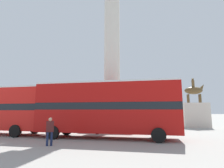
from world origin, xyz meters
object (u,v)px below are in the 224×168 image
equestrian_statue (195,112)px  pedestrian_near_lamp (50,130)px  monument_column (112,73)px  bus_b (106,107)px  street_lamp (98,106)px

equestrian_statue → pedestrian_near_lamp: equestrian_statue is taller
monument_column → equestrian_statue: size_ratio=2.98×
bus_b → pedestrian_near_lamp: (-2.72, -3.58, -1.46)m
bus_b → equestrian_statue: 14.48m
street_lamp → pedestrian_near_lamp: size_ratio=2.94×
monument_column → bus_b: size_ratio=1.72×
street_lamp → pedestrian_near_lamp: bearing=-102.9°
monument_column → equestrian_statue: (9.85, 5.88, -4.45)m
monument_column → bus_b: monument_column is taller
street_lamp → pedestrian_near_lamp: street_lamp is taller
pedestrian_near_lamp → street_lamp: bearing=-135.8°
monument_column → bus_b: bearing=-82.4°
bus_b → street_lamp: bearing=121.6°
bus_b → pedestrian_near_lamp: bearing=-128.4°
monument_column → street_lamp: bearing=-102.3°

